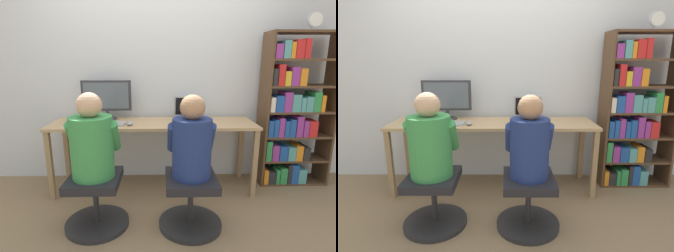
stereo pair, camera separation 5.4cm
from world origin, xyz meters
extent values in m
plane|color=#846B4C|center=(0.00, 0.00, 0.00)|extent=(14.00, 14.00, 0.00)
cube|color=silver|center=(0.00, 0.62, 1.30)|extent=(10.00, 0.05, 2.60)
cube|color=tan|center=(0.00, 0.28, 0.73)|extent=(2.13, 0.56, 0.03)
cube|color=#9C7D56|center=(-1.03, 0.04, 0.36)|extent=(0.05, 0.05, 0.71)
cube|color=#9C7D56|center=(1.03, 0.04, 0.36)|extent=(0.05, 0.05, 0.71)
cube|color=#9C7D56|center=(-1.03, 0.52, 0.36)|extent=(0.05, 0.05, 0.71)
cube|color=#9C7D56|center=(1.03, 0.52, 0.36)|extent=(0.05, 0.05, 0.71)
cylinder|color=#333338|center=(-0.51, 0.43, 0.75)|extent=(0.21, 0.21, 0.01)
cylinder|color=#333338|center=(-0.51, 0.43, 0.80)|extent=(0.04, 0.04, 0.09)
cube|color=#333338|center=(-0.51, 0.43, 1.01)|extent=(0.54, 0.02, 0.33)
cube|color=slate|center=(-0.51, 0.42, 1.01)|extent=(0.48, 0.01, 0.28)
cube|color=#B7B7BC|center=(0.38, 0.33, 0.75)|extent=(0.31, 0.25, 0.02)
cube|color=gray|center=(0.38, 0.33, 0.77)|extent=(0.27, 0.19, 0.00)
cube|color=#B7B7BC|center=(0.38, 0.48, 0.88)|extent=(0.31, 0.08, 0.24)
cube|color=black|center=(0.38, 0.48, 0.88)|extent=(0.27, 0.07, 0.20)
cube|color=#B2B2B7|center=(-0.49, 0.17, 0.76)|extent=(0.41, 0.16, 0.02)
cube|color=#97979C|center=(-0.49, 0.17, 0.77)|extent=(0.38, 0.13, 0.00)
ellipsoid|color=#99999E|center=(-0.23, 0.16, 0.76)|extent=(0.06, 0.12, 0.04)
cylinder|color=#262628|center=(-0.47, -0.42, 0.02)|extent=(0.54, 0.54, 0.04)
cylinder|color=#262628|center=(-0.47, -0.42, 0.21)|extent=(0.05, 0.05, 0.35)
cube|color=black|center=(-0.47, -0.42, 0.42)|extent=(0.42, 0.43, 0.07)
cylinder|color=#262628|center=(0.33, -0.44, 0.02)|extent=(0.54, 0.54, 0.04)
cylinder|color=#262628|center=(0.33, -0.44, 0.21)|extent=(0.05, 0.05, 0.35)
cube|color=black|center=(0.33, -0.44, 0.42)|extent=(0.42, 0.43, 0.07)
cylinder|color=#388C47|center=(-0.47, -0.42, 0.70)|extent=(0.34, 0.34, 0.50)
sphere|color=tan|center=(-0.47, -0.42, 1.04)|extent=(0.20, 0.20, 0.20)
cylinder|color=#388C47|center=(-0.63, -0.35, 0.78)|extent=(0.09, 0.22, 0.28)
cylinder|color=#388C47|center=(-0.31, -0.35, 0.78)|extent=(0.09, 0.22, 0.28)
cylinder|color=navy|center=(0.33, -0.44, 0.70)|extent=(0.31, 0.31, 0.48)
sphere|color=#A87A56|center=(0.33, -0.44, 1.03)|extent=(0.20, 0.20, 0.20)
cylinder|color=navy|center=(0.18, -0.37, 0.77)|extent=(0.09, 0.21, 0.27)
cylinder|color=navy|center=(0.47, -0.37, 0.77)|extent=(0.09, 0.21, 0.27)
cube|color=#513823|center=(1.21, 0.39, 0.84)|extent=(0.02, 0.30, 1.68)
cube|color=#513823|center=(1.95, 0.39, 0.84)|extent=(0.02, 0.30, 1.68)
cube|color=#513823|center=(1.58, 0.39, 0.01)|extent=(0.71, 0.29, 0.02)
cube|color=#513823|center=(1.58, 0.39, 0.29)|extent=(0.71, 0.29, 0.02)
cube|color=#513823|center=(1.58, 0.39, 0.56)|extent=(0.71, 0.29, 0.02)
cube|color=#513823|center=(1.58, 0.39, 0.84)|extent=(0.71, 0.29, 0.02)
cube|color=#513823|center=(1.58, 0.39, 1.11)|extent=(0.71, 0.29, 0.02)
cube|color=#513823|center=(1.58, 0.39, 1.39)|extent=(0.71, 0.29, 0.02)
cube|color=#513823|center=(1.58, 0.39, 1.66)|extent=(0.71, 0.29, 0.02)
cube|color=orange|center=(1.26, 0.37, 0.10)|extent=(0.05, 0.24, 0.16)
cube|color=#262628|center=(1.32, 0.37, 0.10)|extent=(0.08, 0.24, 0.14)
cube|color=#2D8C47|center=(1.39, 0.33, 0.11)|extent=(0.04, 0.17, 0.17)
cube|color=#2D8C47|center=(1.46, 0.36, 0.12)|extent=(0.08, 0.23, 0.18)
cube|color=#262628|center=(1.52, 0.36, 0.14)|extent=(0.04, 0.22, 0.22)
cube|color=#1E4C9E|center=(1.58, 0.36, 0.14)|extent=(0.08, 0.23, 0.22)
cube|color=teal|center=(1.67, 0.33, 0.11)|extent=(0.09, 0.17, 0.17)
cube|color=#2D8C47|center=(1.26, 0.35, 0.41)|extent=(0.06, 0.22, 0.22)
cube|color=#8C338C|center=(1.34, 0.34, 0.39)|extent=(0.07, 0.19, 0.17)
cube|color=#1E4C9E|center=(1.43, 0.35, 0.38)|extent=(0.09, 0.22, 0.16)
cube|color=teal|center=(1.52, 0.35, 0.38)|extent=(0.08, 0.21, 0.15)
cube|color=orange|center=(1.60, 0.35, 0.38)|extent=(0.07, 0.21, 0.17)
cube|color=#262628|center=(1.68, 0.37, 0.37)|extent=(0.07, 0.25, 0.15)
cube|color=#1E4C9E|center=(1.26, 0.34, 0.66)|extent=(0.05, 0.18, 0.18)
cube|color=#1E4C9E|center=(1.32, 0.33, 0.67)|extent=(0.05, 0.17, 0.19)
cube|color=#8C338C|center=(1.37, 0.35, 0.68)|extent=(0.06, 0.22, 0.21)
cube|color=#1E4C9E|center=(1.43, 0.36, 0.66)|extent=(0.05, 0.23, 0.18)
cube|color=#1E4C9E|center=(1.50, 0.34, 0.67)|extent=(0.06, 0.19, 0.19)
cube|color=#8C338C|center=(1.57, 0.36, 0.69)|extent=(0.07, 0.24, 0.22)
cube|color=#8C338C|center=(1.64, 0.34, 0.66)|extent=(0.06, 0.18, 0.18)
cube|color=red|center=(1.72, 0.33, 0.66)|extent=(0.09, 0.18, 0.17)
cube|color=silver|center=(1.26, 0.37, 0.93)|extent=(0.05, 0.25, 0.15)
cube|color=#1E4C9E|center=(1.33, 0.33, 0.94)|extent=(0.08, 0.17, 0.17)
cube|color=#8C338C|center=(1.41, 0.34, 0.95)|extent=(0.08, 0.20, 0.21)
cube|color=teal|center=(1.50, 0.37, 0.94)|extent=(0.09, 0.24, 0.18)
cube|color=teal|center=(1.58, 0.35, 0.92)|extent=(0.05, 0.22, 0.15)
cube|color=teal|center=(1.65, 0.36, 0.93)|extent=(0.08, 0.22, 0.16)
cube|color=#2D8C47|center=(1.72, 0.35, 0.95)|extent=(0.07, 0.22, 0.21)
cube|color=orange|center=(1.79, 0.36, 0.94)|extent=(0.04, 0.22, 0.17)
cube|color=#262628|center=(1.25, 0.34, 1.21)|extent=(0.05, 0.19, 0.17)
cube|color=red|center=(1.32, 0.37, 1.23)|extent=(0.06, 0.25, 0.22)
cube|color=gold|center=(1.38, 0.34, 1.20)|extent=(0.06, 0.20, 0.15)
cube|color=#8C338C|center=(1.46, 0.35, 1.22)|extent=(0.08, 0.20, 0.19)
cube|color=orange|center=(1.55, 0.34, 1.21)|extent=(0.07, 0.20, 0.17)
cube|color=#8C338C|center=(1.27, 0.34, 1.47)|extent=(0.07, 0.18, 0.14)
cube|color=teal|center=(1.35, 0.34, 1.49)|extent=(0.07, 0.19, 0.17)
cube|color=orange|center=(1.41, 0.33, 1.48)|extent=(0.04, 0.17, 0.16)
cube|color=red|center=(1.48, 0.33, 1.49)|extent=(0.08, 0.17, 0.18)
cube|color=red|center=(1.55, 0.37, 1.50)|extent=(0.06, 0.25, 0.19)
cube|color=#B2B2B7|center=(1.62, 0.30, 1.69)|extent=(0.06, 0.03, 0.02)
cylinder|color=#B2B2B7|center=(1.62, 0.30, 1.77)|extent=(0.16, 0.02, 0.16)
cylinder|color=white|center=(1.62, 0.29, 1.77)|extent=(0.13, 0.00, 0.13)
camera|label=1|loc=(0.08, -2.42, 1.37)|focal=28.00mm
camera|label=2|loc=(0.14, -2.42, 1.37)|focal=28.00mm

